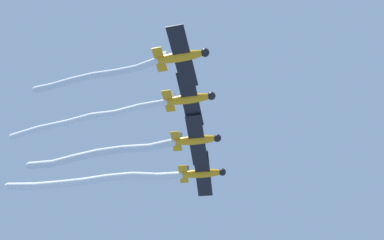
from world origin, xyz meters
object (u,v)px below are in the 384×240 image
object	(u,v)px
airplane_left_wing	(190,99)
airplane_right_wing	(196,140)
airplane_slot	(203,173)
airplane_lead	(182,56)

from	to	relation	value
airplane_left_wing	airplane_right_wing	size ratio (longest dim) A/B	0.99
airplane_slot	airplane_left_wing	bearing A→B (deg)	-92.07
airplane_left_wing	airplane_right_wing	world-z (taller)	airplane_left_wing
airplane_lead	airplane_left_wing	size ratio (longest dim) A/B	0.99
airplane_left_wing	airplane_slot	xyz separation A→B (m)	(3.73, 10.75, 0.00)
airplane_lead	airplane_right_wing	distance (m)	11.38
airplane_lead	airplane_right_wing	size ratio (longest dim) A/B	0.99
airplane_lead	airplane_left_wing	world-z (taller)	airplane_left_wing
airplane_left_wing	airplane_slot	bearing A→B (deg)	92.07
airplane_left_wing	airplane_slot	size ratio (longest dim) A/B	0.99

